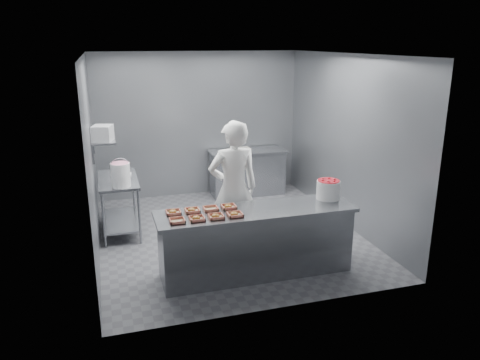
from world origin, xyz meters
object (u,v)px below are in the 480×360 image
object	(u,v)px
tray_0	(177,221)
tray_1	(197,218)
tray_4	(173,212)
worker	(233,189)
service_counter	(256,241)
tray_6	(211,209)
glaze_bucket	(121,174)
appliance	(103,133)
tray_5	(192,210)
tray_2	(216,216)
tray_3	(235,214)
tray_7	(229,207)
prep_table	(119,197)
back_counter	(247,172)
strawberry_tub	(328,189)

from	to	relation	value
tray_0	tray_1	size ratio (longest dim) A/B	1.00
tray_4	worker	distance (m)	1.07
service_counter	tray_6	world-z (taller)	tray_6
tray_6	glaze_bucket	size ratio (longest dim) A/B	0.43
tray_4	appliance	bearing A→B (deg)	116.13
tray_5	appliance	world-z (taller)	appliance
tray_0	tray_5	bearing A→B (deg)	50.96
glaze_bucket	tray_2	bearing A→B (deg)	-57.92
tray_3	tray_7	size ratio (longest dim) A/B	1.00
service_counter	prep_table	size ratio (longest dim) A/B	2.17
tray_6	worker	world-z (taller)	worker
tray_4	prep_table	bearing A→B (deg)	108.40
back_counter	appliance	bearing A→B (deg)	-150.58
tray_1	tray_2	bearing A→B (deg)	0.00
prep_table	tray_3	distance (m)	2.50
tray_2	tray_1	bearing A→B (deg)	180.00
tray_5	prep_table	bearing A→B (deg)	114.97
tray_0	appliance	bearing A→B (deg)	112.55
prep_table	glaze_bucket	size ratio (longest dim) A/B	2.76
tray_0	appliance	distance (m)	2.15
strawberry_tub	appliance	world-z (taller)	appliance
tray_1	service_counter	bearing A→B (deg)	10.22
tray_4	appliance	distance (m)	1.91
tray_1	tray_6	world-z (taller)	tray_1
tray_1	tray_3	xyz separation A→B (m)	(0.48, 0.00, 0.00)
service_counter	tray_0	world-z (taller)	tray_0
tray_1	appliance	xyz separation A→B (m)	(-1.01, 1.86, 0.76)
tray_1	tray_7	xyz separation A→B (m)	(0.48, 0.29, 0.00)
tray_0	tray_7	bearing A→B (deg)	22.17
tray_5	tray_6	bearing A→B (deg)	0.00
tray_4	tray_6	xyz separation A→B (m)	(0.48, 0.00, -0.00)
tray_6	worker	size ratio (longest dim) A/B	0.10
strawberry_tub	glaze_bucket	xyz separation A→B (m)	(-2.70, 1.39, 0.05)
service_counter	tray_5	xyz separation A→B (m)	(-0.81, 0.15, 0.47)
prep_table	tray_5	bearing A→B (deg)	-65.03
tray_1	strawberry_tub	distance (m)	1.91
tray_3	tray_7	xyz separation A→B (m)	(0.00, 0.29, 0.00)
tray_2	glaze_bucket	distance (m)	1.98
back_counter	appliance	world-z (taller)	appliance
worker	tray_3	bearing A→B (deg)	74.49
back_counter	tray_6	world-z (taller)	tray_6
tray_4	back_counter	bearing A→B (deg)	57.86
back_counter	tray_3	distance (m)	3.64
tray_2	strawberry_tub	xyz separation A→B (m)	(1.65, 0.28, 0.12)
back_counter	tray_2	world-z (taller)	tray_2
tray_1	tray_6	size ratio (longest dim) A/B	1.00
tray_7	tray_5	bearing A→B (deg)	180.00
tray_7	tray_1	bearing A→B (deg)	-148.67
back_counter	tray_0	xyz separation A→B (m)	(-1.95, -3.40, 0.47)
tray_4	worker	xyz separation A→B (m)	(0.93, 0.52, 0.06)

